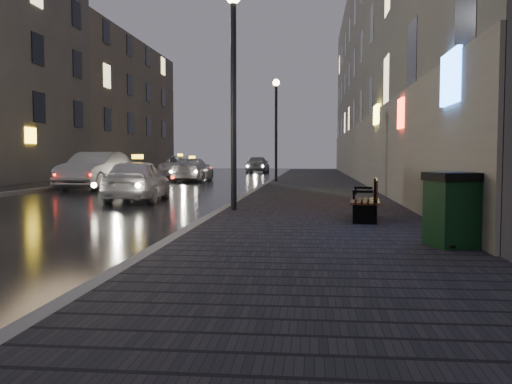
% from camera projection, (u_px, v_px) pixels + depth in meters
% --- Properties ---
extents(ground, '(120.00, 120.00, 0.00)m').
position_uv_depth(ground, '(46.00, 259.00, 8.08)').
color(ground, black).
rests_on(ground, ground).
extents(sidewalk, '(4.60, 58.00, 0.15)m').
position_uv_depth(sidewalk, '(315.00, 184.00, 28.54)').
color(sidewalk, black).
rests_on(sidewalk, ground).
extents(curb, '(0.20, 58.00, 0.15)m').
position_uv_depth(curb, '(268.00, 184.00, 28.78)').
color(curb, slate).
rests_on(curb, ground).
extents(sidewalk_far, '(2.40, 58.00, 0.15)m').
position_uv_depth(sidewalk_far, '(74.00, 183.00, 29.79)').
color(sidewalk_far, black).
rests_on(sidewalk_far, ground).
extents(curb_far, '(0.20, 58.00, 0.15)m').
position_uv_depth(curb_far, '(98.00, 183.00, 29.66)').
color(curb_far, slate).
rests_on(curb_far, ground).
extents(building_near, '(1.80, 50.00, 13.00)m').
position_uv_depth(building_near, '(373.00, 66.00, 31.79)').
color(building_near, '#605B54').
rests_on(building_near, ground).
extents(building_far_c, '(6.00, 22.00, 11.00)m').
position_uv_depth(building_far_c, '(107.00, 108.00, 47.80)').
color(building_far_c, '#6B6051').
rests_on(building_far_c, ground).
extents(lamp_near, '(0.36, 0.36, 5.28)m').
position_uv_depth(lamp_near, '(233.00, 71.00, 13.63)').
color(lamp_near, black).
rests_on(lamp_near, sidewalk).
extents(lamp_far, '(0.36, 0.36, 5.28)m').
position_uv_depth(lamp_far, '(276.00, 117.00, 29.52)').
color(lamp_far, black).
rests_on(lamp_far, sidewalk).
extents(bench, '(0.73, 1.71, 0.85)m').
position_uv_depth(bench, '(368.00, 200.00, 11.62)').
color(bench, black).
rests_on(bench, sidewalk).
extents(trash_bin, '(0.88, 0.88, 1.08)m').
position_uv_depth(trash_bin, '(454.00, 209.00, 8.25)').
color(trash_bin, black).
rests_on(trash_bin, sidewalk).
extents(taxi_near, '(1.94, 4.14, 1.37)m').
position_uv_depth(taxi_near, '(138.00, 180.00, 18.44)').
color(taxi_near, silver).
rests_on(taxi_near, ground).
extents(car_left_mid, '(2.02, 5.10, 1.65)m').
position_uv_depth(car_left_mid, '(96.00, 170.00, 25.65)').
color(car_left_mid, '#97989F').
rests_on(car_left_mid, ground).
extents(taxi_mid, '(1.91, 4.61, 1.33)m').
position_uv_depth(taxi_mid, '(192.00, 170.00, 33.01)').
color(taxi_mid, silver).
rests_on(taxi_mid, ground).
extents(taxi_far, '(2.93, 5.53, 1.48)m').
position_uv_depth(taxi_far, '(180.00, 167.00, 39.22)').
color(taxi_far, silver).
rests_on(taxi_far, ground).
extents(car_far, '(1.86, 4.41, 1.49)m').
position_uv_depth(car_far, '(258.00, 164.00, 49.45)').
color(car_far, gray).
rests_on(car_far, ground).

